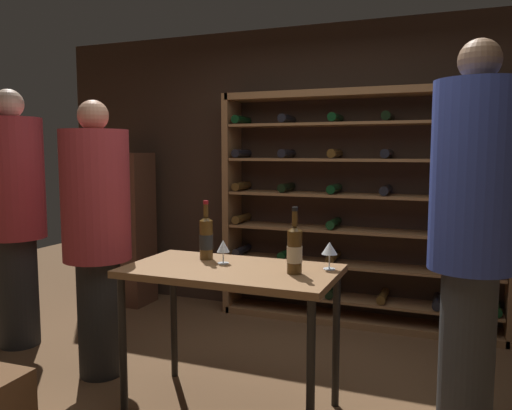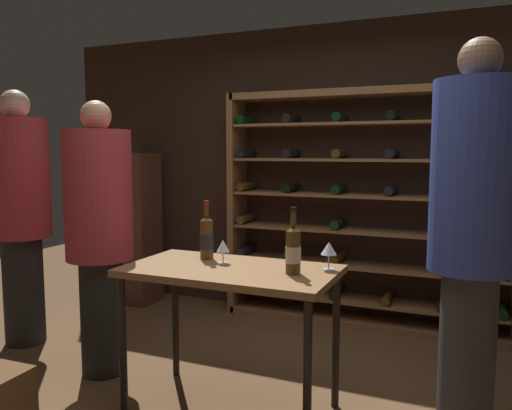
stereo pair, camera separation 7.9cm
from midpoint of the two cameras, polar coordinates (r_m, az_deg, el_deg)
back_wall at (r=4.68m, az=8.44°, el=3.61°), size 5.70×0.10×2.63m
wine_rack at (r=4.45m, az=11.04°, el=-0.44°), size 2.46×0.32×2.03m
tasting_table at (r=2.94m, az=-3.57°, el=-8.73°), size 1.20×0.66×0.85m
person_host_in_suit at (r=2.84m, az=22.34°, el=-1.70°), size 0.44×0.44×2.07m
person_guest_khaki at (r=4.32m, az=-25.98°, el=-0.18°), size 0.46×0.46×1.97m
person_guest_blue_shirt at (r=3.54m, az=-18.01°, el=-2.31°), size 0.44×0.44×1.84m
display_cabinet at (r=5.21m, az=-14.59°, el=-2.57°), size 0.44×0.36×1.49m
wine_bottle_red_label at (r=2.76m, az=3.53°, el=-4.98°), size 0.08×0.08×0.36m
wine_bottle_gold_foil at (r=3.13m, az=-6.32°, el=-3.65°), size 0.08×0.08×0.36m
wine_glass_stemmed_left at (r=3.00m, az=-4.45°, el=-4.73°), size 0.08×0.08×0.14m
wine_glass_stemmed_center at (r=2.87m, az=7.44°, el=-4.92°), size 0.09×0.09×0.16m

